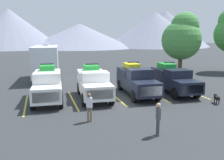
{
  "coord_description": "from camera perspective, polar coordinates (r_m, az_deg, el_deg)",
  "views": [
    {
      "loc": [
        -5.52,
        -16.14,
        4.76
      ],
      "look_at": [
        0.0,
        1.95,
        1.2
      ],
      "focal_mm": 37.84,
      "sensor_mm": 36.0,
      "label": 1
    }
  ],
  "objects": [
    {
      "name": "pickup_truck_c",
      "position": [
        19.36,
        5.89,
        0.03
      ],
      "size": [
        2.44,
        6.01,
        2.6
      ],
      "color": "black",
      "rests_on": "ground"
    },
    {
      "name": "ground_plane",
      "position": [
        17.71,
        1.85,
        -4.94
      ],
      "size": [
        240.0,
        240.0,
        0.0
      ],
      "primitive_type": "plane",
      "color": "#2D3033"
    },
    {
      "name": "lot_stripe_e",
      "position": [
        21.52,
        18.08,
        -2.64
      ],
      "size": [
        0.12,
        5.5,
        0.01
      ],
      "primitive_type": "cube",
      "color": "gold",
      "rests_on": "ground"
    },
    {
      "name": "pickup_truck_a",
      "position": [
        17.97,
        -15.3,
        -1.03
      ],
      "size": [
        2.39,
        5.4,
        2.7
      ],
      "color": "white",
      "rests_on": "ground"
    },
    {
      "name": "person_a",
      "position": [
        11.6,
        11.09,
        -8.75
      ],
      "size": [
        0.24,
        0.35,
        1.64
      ],
      "color": "#3F3F42",
      "rests_on": "ground"
    },
    {
      "name": "camper_trailer_a",
      "position": [
        26.51,
        -15.68,
        4.46
      ],
      "size": [
        3.09,
        8.03,
        3.95
      ],
      "color": "silver",
      "rests_on": "ground"
    },
    {
      "name": "lot_stripe_c",
      "position": [
        18.58,
        0.9,
        -4.17
      ],
      "size": [
        0.12,
        5.5,
        0.01
      ],
      "primitive_type": "cube",
      "color": "gold",
      "rests_on": "ground"
    },
    {
      "name": "tree_a",
      "position": [
        32.22,
        16.6,
        10.02
      ],
      "size": [
        5.07,
        5.07,
        7.76
      ],
      "color": "brown",
      "rests_on": "ground"
    },
    {
      "name": "mountain_ridge",
      "position": [
        97.55,
        -11.88,
        11.85
      ],
      "size": [
        143.53,
        45.96,
        16.03
      ],
      "color": "gray",
      "rests_on": "ground"
    },
    {
      "name": "lot_stripe_a",
      "position": [
        17.78,
        -20.12,
        -5.53
      ],
      "size": [
        0.12,
        5.5,
        0.01
      ],
      "primitive_type": "cube",
      "color": "gold",
      "rests_on": "ground"
    },
    {
      "name": "lot_stripe_d",
      "position": [
        19.82,
        10.13,
        -3.39
      ],
      "size": [
        0.12,
        5.5,
        0.01
      ],
      "primitive_type": "cube",
      "color": "gold",
      "rests_on": "ground"
    },
    {
      "name": "pickup_truck_b",
      "position": [
        18.16,
        -4.5,
        -0.68
      ],
      "size": [
        2.51,
        5.47,
        2.6
      ],
      "color": "white",
      "rests_on": "ground"
    },
    {
      "name": "person_c",
      "position": [
        13.25,
        -5.51,
        -6.13
      ],
      "size": [
        0.33,
        0.28,
        1.64
      ],
      "color": "#726047",
      "rests_on": "ground"
    },
    {
      "name": "lot_stripe_b",
      "position": [
        17.87,
        -9.36,
        -4.92
      ],
      "size": [
        0.12,
        5.5,
        0.01
      ],
      "primitive_type": "cube",
      "color": "gold",
      "rests_on": "ground"
    },
    {
      "name": "pickup_truck_d",
      "position": [
        20.67,
        14.52,
        0.28
      ],
      "size": [
        2.43,
        5.86,
        2.51
      ],
      "color": "black",
      "rests_on": "ground"
    },
    {
      "name": "dog",
      "position": [
        18.44,
        23.92,
        -3.87
      ],
      "size": [
        0.48,
        0.85,
        0.64
      ],
      "color": "black",
      "rests_on": "ground"
    }
  ]
}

